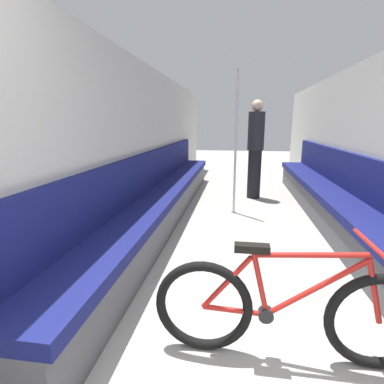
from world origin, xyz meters
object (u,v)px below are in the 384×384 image
object	(u,v)px
bench_seat_row_right	(336,204)
passenger_standing	(255,148)
bench_seat_row_left	(164,198)
bicycle	(287,311)
grab_pole_near	(236,146)

from	to	relation	value
bench_seat_row_right	passenger_standing	bearing A→B (deg)	123.47
passenger_standing	bench_seat_row_right	bearing A→B (deg)	-4.15
bench_seat_row_left	bench_seat_row_right	bearing A→B (deg)	0.00
passenger_standing	bench_seat_row_left	bearing A→B (deg)	-79.39
bicycle	passenger_standing	bearing A→B (deg)	102.32
bench_seat_row_right	bicycle	distance (m)	2.73
bench_seat_row_left	passenger_standing	world-z (taller)	passenger_standing
bicycle	grab_pole_near	xyz separation A→B (m)	(-0.35, 3.02, 0.73)
bench_seat_row_left	bicycle	xyz separation A→B (m)	(1.36, -2.53, -0.00)
bicycle	bench_seat_row_left	bearing A→B (deg)	130.80
bicycle	grab_pole_near	world-z (taller)	grab_pole_near
bench_seat_row_right	grab_pole_near	distance (m)	1.63
passenger_standing	grab_pole_near	bearing A→B (deg)	-56.46
grab_pole_near	bench_seat_row_left	bearing A→B (deg)	-154.29
grab_pole_near	passenger_standing	distance (m)	1.11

